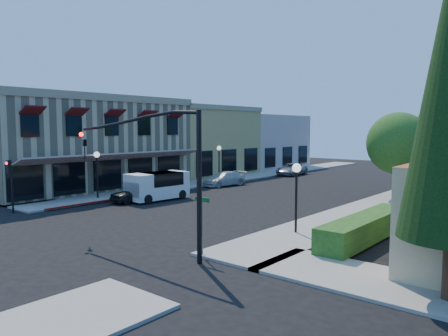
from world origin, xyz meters
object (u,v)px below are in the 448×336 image
Objects in this scene: lamppost_right_near at (296,180)px; parked_car_a at (136,193)px; parked_car_b at (169,187)px; parked_car_d at (292,169)px; street_tree_a at (398,143)px; lamppost_left_near at (97,163)px; lamppost_right_far at (402,161)px; street_tree_b at (435,137)px; lamppost_left_far at (219,154)px; street_name_sign at (202,216)px; white_van at (157,184)px; signal_mast_arm at (161,157)px; secondary_signal at (10,176)px; parked_car_c at (224,179)px.

parked_car_a is (-13.94, 1.18, -2.08)m from lamppost_right_near.
parked_car_b is at bearing 161.04° from lamppost_right_near.
street_tree_a is at bearing -40.18° from parked_car_d.
lamppost_left_near and lamppost_right_far have the same top height.
street_tree_b reaches higher than parked_car_a.
street_tree_b is at bearing 30.03° from lamppost_left_far.
street_name_sign is 21.85m from lamppost_right_far.
lamppost_left_far is (-17.30, -10.00, -1.81)m from street_tree_b.
lamppost_right_near is at bearing -39.47° from lamppost_left_far.
signal_mast_arm is at bearing -40.50° from white_van.
white_van is at bearing 145.69° from street_name_sign.
lamppost_right_near is at bearing -90.72° from street_tree_b.
signal_mast_arm reaches higher than lamppost_right_near.
lamppost_left_near reaches higher than street_name_sign.
lamppost_right_near is (17.00, -14.00, 0.00)m from lamppost_left_far.
street_tree_a reaches higher than parked_car_a.
street_tree_b is at bearing 84.49° from signal_mast_arm.
parked_car_b is (-11.91, 11.50, -3.49)m from signal_mast_arm.
secondary_signal is 0.93× the size of lamppost_left_far.
street_tree_b is at bearing 89.28° from lamppost_right_near.
lamppost_left_near is 17.00m from lamppost_right_near.
secondary_signal is 20.60m from lamppost_left_far.
white_van is 9.55m from parked_car_c.
signal_mast_arm is at bearing 0.37° from secondary_signal.
signal_mast_arm is at bearing -29.38° from parked_car_a.
parked_car_d is at bearing 180.00° from street_tree_b.
lamppost_right_far is at bearing 22.96° from parked_car_c.
white_van is 1.63m from parked_car_a.
street_name_sign is (-1.30, -29.80, -2.85)m from street_tree_b.
lamppost_left_far is 0.80× the size of parked_car_c.
lamppost_left_near is at bearing -136.74° from lamppost_right_far.
parked_car_d is at bearing 77.05° from lamppost_left_far.
secondary_signal reaches higher than white_van.
lamppost_left_near is 14.00m from lamppost_left_far.
lamppost_left_near reaches higher than white_van.
signal_mast_arm is 14.28m from white_van.
parked_car_c is at bearing 98.59° from white_van.
lamppost_left_near is at bearing -123.61° from parked_car_b.
lamppost_left_far is at bearing 140.53° from lamppost_right_near.
street_tree_b is 30.65m from signal_mast_arm.
parked_car_c is (2.30, 12.00, -2.08)m from lamppost_left_near.
white_van reaches higher than parked_car_b.
lamppost_right_far is at bearing 90.00° from lamppost_right_near.
secondary_signal is 0.93× the size of lamppost_left_near.
street_tree_b is 1.97× the size of lamppost_right_near.
street_tree_a is 20.71m from signal_mast_arm.
secondary_signal is (-16.80, -20.59, -1.88)m from street_tree_a.
parked_car_a is at bearing 151.66° from street_name_sign.
parked_car_b is at bearing 117.75° from white_van.
white_van is (-13.58, -11.42, -3.01)m from street_tree_a.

